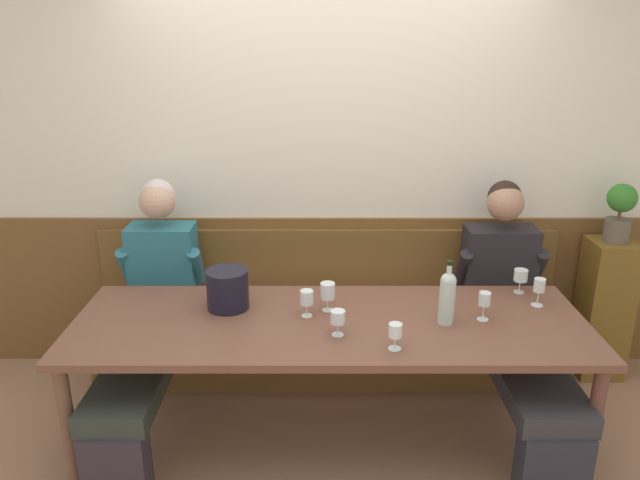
{
  "coord_description": "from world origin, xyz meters",
  "views": [
    {
      "loc": [
        -0.05,
        -2.62,
        2.13
      ],
      "look_at": [
        -0.06,
        0.45,
        1.07
      ],
      "focal_mm": 33.77,
      "sensor_mm": 36.0,
      "label": 1
    }
  ],
  "objects_px": {
    "dining_table": "(332,332)",
    "wine_glass_center_rear": "(340,318)",
    "person_center_left_seat": "(154,308)",
    "wall_bench": "(330,336)",
    "wine_glass_mid_right": "(523,277)",
    "person_right_seat": "(515,311)",
    "wine_glass_right_end": "(309,298)",
    "potted_plant": "(623,211)",
    "wine_bottle_clear_water": "(449,296)",
    "wine_glass_center_front": "(397,332)",
    "wine_glass_left_end": "(542,287)",
    "wine_glass_near_bucket": "(330,292)",
    "ice_bucket": "(230,289)",
    "wine_glass_mid_left": "(487,301)"
  },
  "relations": [
    {
      "from": "dining_table",
      "to": "wine_glass_mid_left",
      "type": "bearing_deg",
      "value": 0.62
    },
    {
      "from": "ice_bucket",
      "to": "wine_glass_mid_right",
      "type": "distance_m",
      "value": 1.62
    },
    {
      "from": "wine_glass_left_end",
      "to": "wine_glass_right_end",
      "type": "height_order",
      "value": "wine_glass_left_end"
    },
    {
      "from": "wine_bottle_clear_water",
      "to": "wine_glass_right_end",
      "type": "distance_m",
      "value": 0.71
    },
    {
      "from": "potted_plant",
      "to": "wine_glass_right_end",
      "type": "bearing_deg",
      "value": -160.36
    },
    {
      "from": "potted_plant",
      "to": "wine_glass_mid_right",
      "type": "bearing_deg",
      "value": -151.68
    },
    {
      "from": "wine_glass_center_rear",
      "to": "wine_glass_mid_right",
      "type": "height_order",
      "value": "wine_glass_mid_right"
    },
    {
      "from": "person_center_left_seat",
      "to": "wine_glass_left_end",
      "type": "xyz_separation_m",
      "value": [
        2.13,
        -0.16,
        0.2
      ]
    },
    {
      "from": "dining_table",
      "to": "wine_glass_mid_left",
      "type": "distance_m",
      "value": 0.8
    },
    {
      "from": "potted_plant",
      "to": "dining_table",
      "type": "bearing_deg",
      "value": -157.75
    },
    {
      "from": "wine_bottle_clear_water",
      "to": "wine_glass_mid_right",
      "type": "xyz_separation_m",
      "value": [
        0.49,
        0.38,
        -0.05
      ]
    },
    {
      "from": "person_center_left_seat",
      "to": "wine_glass_mid_left",
      "type": "bearing_deg",
      "value": -10.39
    },
    {
      "from": "wine_bottle_clear_water",
      "to": "potted_plant",
      "type": "distance_m",
      "value": 1.41
    },
    {
      "from": "wine_glass_center_rear",
      "to": "wine_glass_near_bucket",
      "type": "xyz_separation_m",
      "value": [
        -0.05,
        0.27,
        0.01
      ]
    },
    {
      "from": "person_right_seat",
      "to": "ice_bucket",
      "type": "xyz_separation_m",
      "value": [
        -1.58,
        -0.17,
        0.21
      ]
    },
    {
      "from": "dining_table",
      "to": "wine_glass_near_bucket",
      "type": "relative_size",
      "value": 16.86
    },
    {
      "from": "person_center_left_seat",
      "to": "wine_glass_mid_left",
      "type": "xyz_separation_m",
      "value": [
        1.79,
        -0.33,
        0.2
      ]
    },
    {
      "from": "wine_glass_left_end",
      "to": "wine_glass_right_end",
      "type": "xyz_separation_m",
      "value": [
        -1.24,
        -0.13,
        -0.01
      ]
    },
    {
      "from": "person_center_left_seat",
      "to": "ice_bucket",
      "type": "xyz_separation_m",
      "value": [
        0.47,
        -0.18,
        0.2
      ]
    },
    {
      "from": "wine_glass_center_front",
      "to": "potted_plant",
      "type": "distance_m",
      "value": 1.8
    },
    {
      "from": "wall_bench",
      "to": "wine_glass_mid_right",
      "type": "height_order",
      "value": "wall_bench"
    },
    {
      "from": "wine_glass_center_rear",
      "to": "wine_glass_right_end",
      "type": "height_order",
      "value": "wine_glass_right_end"
    },
    {
      "from": "wine_glass_left_end",
      "to": "wine_glass_mid_left",
      "type": "height_order",
      "value": "wine_glass_left_end"
    },
    {
      "from": "dining_table",
      "to": "wine_bottle_clear_water",
      "type": "xyz_separation_m",
      "value": [
        0.58,
        -0.03,
        0.21
      ]
    },
    {
      "from": "wine_glass_near_bucket",
      "to": "wine_glass_center_front",
      "type": "relative_size",
      "value": 1.2
    },
    {
      "from": "wall_bench",
      "to": "person_center_left_seat",
      "type": "distance_m",
      "value": 1.13
    },
    {
      "from": "dining_table",
      "to": "person_center_left_seat",
      "type": "distance_m",
      "value": 1.06
    },
    {
      "from": "person_center_left_seat",
      "to": "wine_bottle_clear_water",
      "type": "bearing_deg",
      "value": -12.83
    },
    {
      "from": "person_center_left_seat",
      "to": "wine_glass_near_bucket",
      "type": "height_order",
      "value": "person_center_left_seat"
    },
    {
      "from": "wine_glass_center_front",
      "to": "wine_glass_right_end",
      "type": "relative_size",
      "value": 0.9
    },
    {
      "from": "ice_bucket",
      "to": "person_right_seat",
      "type": "bearing_deg",
      "value": 6.21
    },
    {
      "from": "person_right_seat",
      "to": "wine_glass_right_end",
      "type": "height_order",
      "value": "person_right_seat"
    },
    {
      "from": "wine_bottle_clear_water",
      "to": "wine_glass_right_end",
      "type": "height_order",
      "value": "wine_bottle_clear_water"
    },
    {
      "from": "dining_table",
      "to": "potted_plant",
      "type": "relative_size",
      "value": 7.23
    },
    {
      "from": "wine_bottle_clear_water",
      "to": "wine_glass_left_end",
      "type": "relative_size",
      "value": 2.16
    },
    {
      "from": "ice_bucket",
      "to": "wine_glass_mid_left",
      "type": "xyz_separation_m",
      "value": [
        1.32,
        -0.14,
        0.0
      ]
    },
    {
      "from": "dining_table",
      "to": "person_center_left_seat",
      "type": "relative_size",
      "value": 2.0
    },
    {
      "from": "wine_glass_center_front",
      "to": "person_center_left_seat",
      "type": "bearing_deg",
      "value": 154.25
    },
    {
      "from": "dining_table",
      "to": "wine_glass_center_rear",
      "type": "xyz_separation_m",
      "value": [
        0.03,
        -0.16,
        0.16
      ]
    },
    {
      "from": "person_center_left_seat",
      "to": "wine_glass_center_rear",
      "type": "relative_size",
      "value": 10.11
    },
    {
      "from": "person_right_seat",
      "to": "dining_table",
      "type": "bearing_deg",
      "value": -162.75
    },
    {
      "from": "wine_glass_center_front",
      "to": "wine_glass_mid_right",
      "type": "relative_size",
      "value": 0.95
    },
    {
      "from": "wall_bench",
      "to": "person_right_seat",
      "type": "height_order",
      "value": "person_right_seat"
    },
    {
      "from": "person_right_seat",
      "to": "wine_glass_center_rear",
      "type": "bearing_deg",
      "value": -154.54
    },
    {
      "from": "wine_glass_center_front",
      "to": "wine_glass_mid_right",
      "type": "distance_m",
      "value": 1.01
    },
    {
      "from": "wine_glass_left_end",
      "to": "wine_glass_mid_right",
      "type": "xyz_separation_m",
      "value": [
        -0.04,
        0.17,
        -0.02
      ]
    },
    {
      "from": "person_center_left_seat",
      "to": "ice_bucket",
      "type": "distance_m",
      "value": 0.54
    },
    {
      "from": "wall_bench",
      "to": "wine_glass_left_end",
      "type": "height_order",
      "value": "wall_bench"
    },
    {
      "from": "wine_glass_mid_right",
      "to": "wine_glass_right_end",
      "type": "bearing_deg",
      "value": -165.85
    },
    {
      "from": "person_center_left_seat",
      "to": "wine_glass_center_rear",
      "type": "xyz_separation_m",
      "value": [
        1.04,
        -0.49,
        0.18
      ]
    }
  ]
}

